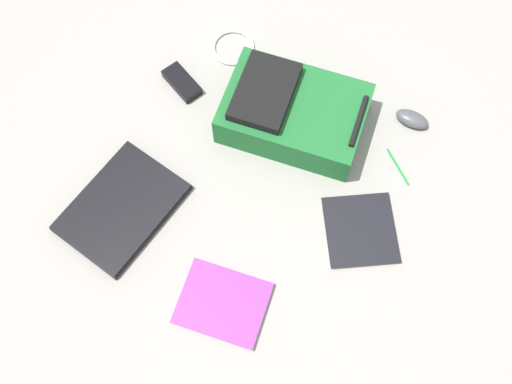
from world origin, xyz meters
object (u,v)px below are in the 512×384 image
Objects in this scene: cable_coil at (233,47)px; power_brick at (182,82)px; laptop at (122,207)px; computer_mouse at (412,119)px; book_comic at (223,303)px; pen_blue at (398,167)px; book_blue at (360,230)px; backpack at (292,112)px.

cable_coil is 0.22m from power_brick.
computer_mouse is (-0.72, 0.61, 0.00)m from laptop.
pen_blue is at bearing 160.13° from book_comic.
computer_mouse is at bearing 139.94° from laptop.
computer_mouse reaches higher than laptop.
laptop is at bearing 2.51° from cable_coil.
pen_blue is at bearing 130.93° from laptop.
cable_coil is (-0.36, -0.67, -0.00)m from book_blue.
cable_coil is at bearing -89.46° from computer_mouse.
book_blue is 2.05× the size of cable_coil.
book_blue is at bearing 62.05° from cable_coil.
laptop is (0.52, -0.28, -0.05)m from backpack.
backpack is at bearing -167.83° from book_comic.
laptop reaches higher than book_blue.
book_blue is 0.76m from cable_coil.
computer_mouse reaches higher than power_brick.
computer_mouse is at bearing 95.15° from cable_coil.
book_comic is 2.59× the size of computer_mouse.
book_blue is at bearing -0.88° from pen_blue.
laptop is 2.79× the size of pen_blue.
power_brick is (-0.15, -0.73, 0.01)m from book_blue.
laptop is at bearing -49.07° from pen_blue.
pen_blue is (0.11, 0.67, -0.00)m from cable_coil.
book_comic is (0.61, 0.13, -0.06)m from backpack.
power_brick is (-0.54, -0.51, 0.01)m from book_comic.
book_comic is 2.08× the size of pen_blue.
backpack reaches higher than pen_blue.
computer_mouse is 0.17m from pen_blue.
cable_coil is (-0.75, -0.44, -0.00)m from book_comic.
book_comic is at bearing -19.87° from pen_blue.
power_brick is at bearing -82.04° from pen_blue.
book_comic is 0.94× the size of book_blue.
book_blue is at bearing 59.71° from backpack.
cable_coil is at bearing -115.11° from backpack.
laptop is 1.34× the size of book_comic.
power_brick is at bearing -101.18° from book_blue.
computer_mouse is 0.80× the size of pen_blue.
computer_mouse reaches higher than book_blue.
computer_mouse reaches higher than pen_blue.
backpack is 4.46× the size of computer_mouse.
book_blue is at bearing -0.19° from computer_mouse.
power_brick is (-0.46, -0.09, -0.00)m from laptop.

